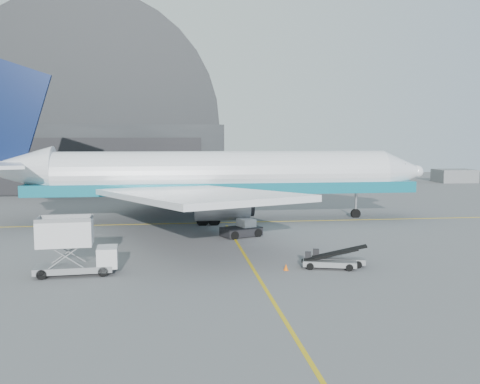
{
  "coord_description": "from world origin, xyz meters",
  "views": [
    {
      "loc": [
        -6.0,
        -41.17,
        10.04
      ],
      "look_at": [
        0.66,
        11.1,
        4.5
      ],
      "focal_mm": 40.0,
      "sensor_mm": 36.0,
      "label": 1
    }
  ],
  "objects": [
    {
      "name": "ground",
      "position": [
        0.0,
        0.0,
        0.0
      ],
      "size": [
        200.0,
        200.0,
        0.0
      ],
      "primitive_type": "plane",
      "color": "#565659",
      "rests_on": "ground"
    },
    {
      "name": "catering_truck",
      "position": [
        -13.21,
        -2.0,
        2.03
      ],
      "size": [
        5.96,
        2.59,
        4.01
      ],
      "rotation": [
        0.0,
        0.0,
        0.07
      ],
      "color": "slate",
      "rests_on": "ground"
    },
    {
      "name": "belt_loader_b",
      "position": [
        6.64,
        -1.74,
        0.51
      ],
      "size": [
        4.47,
        2.35,
        1.67
      ],
      "rotation": [
        0.0,
        0.0,
        -0.24
      ],
      "color": "slate",
      "rests_on": "ground"
    },
    {
      "name": "traffic_cone",
      "position": [
        2.38,
        -2.68,
        0.23
      ],
      "size": [
        0.34,
        0.34,
        0.49
      ],
      "color": "#EF5C07",
      "rests_on": "ground"
    },
    {
      "name": "hangar",
      "position": [
        -22.0,
        64.95,
        9.54
      ],
      "size": [
        50.0,
        28.3,
        28.0
      ],
      "color": "black",
      "rests_on": "ground"
    },
    {
      "name": "pushback_tug",
      "position": [
        0.9,
        11.23,
        0.67
      ],
      "size": [
        4.38,
        3.49,
        1.78
      ],
      "rotation": [
        0.0,
        0.0,
        0.41
      ],
      "color": "black",
      "rests_on": "ground"
    },
    {
      "name": "airliner",
      "position": [
        -2.08,
        21.8,
        5.34
      ],
      "size": [
        54.35,
        52.7,
        19.07
      ],
      "color": "white",
      "rests_on": "ground"
    },
    {
      "name": "distant_bldg_a",
      "position": [
        38.0,
        72.0,
        0.0
      ],
      "size": [
        14.0,
        8.0,
        4.0
      ],
      "primitive_type": "cube",
      "color": "black",
      "rests_on": "ground"
    },
    {
      "name": "taxi_lines",
      "position": [
        0.0,
        12.67,
        0.01
      ],
      "size": [
        80.0,
        42.12,
        0.02
      ],
      "color": "gold",
      "rests_on": "ground"
    },
    {
      "name": "distant_bldg_b",
      "position": [
        55.0,
        68.0,
        0.0
      ],
      "size": [
        8.0,
        6.0,
        2.8
      ],
      "primitive_type": "cube",
      "color": "slate",
      "rests_on": "ground"
    },
    {
      "name": "belt_loader_a",
      "position": [
        5.74,
        -2.53,
        0.5
      ],
      "size": [
        4.35,
        2.37,
        1.63
      ],
      "rotation": [
        0.0,
        0.0,
        -0.27
      ],
      "color": "slate",
      "rests_on": "ground"
    }
  ]
}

